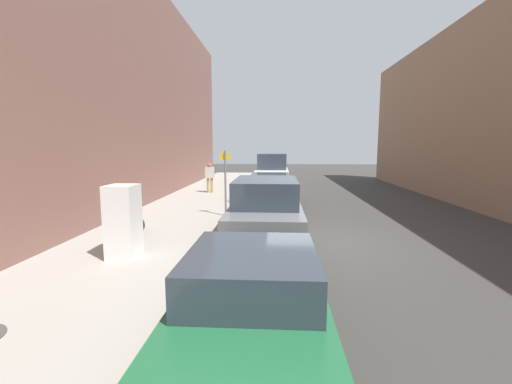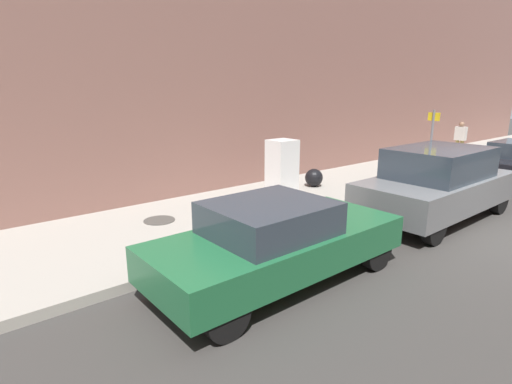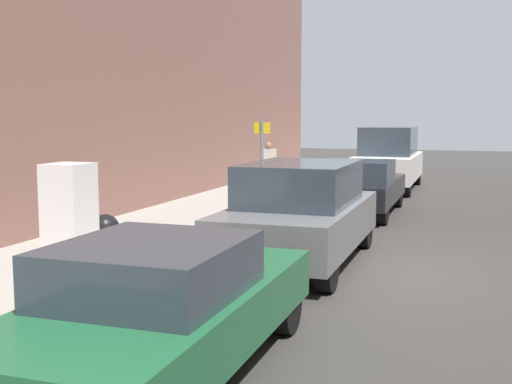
{
  "view_description": "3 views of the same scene",
  "coord_description": "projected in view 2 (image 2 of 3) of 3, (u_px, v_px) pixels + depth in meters",
  "views": [
    {
      "loc": [
        -1.01,
        -9.29,
        2.66
      ],
      "look_at": [
        -1.55,
        -0.3,
        1.43
      ],
      "focal_mm": 24.0,
      "sensor_mm": 36.0,
      "label": 1
    },
    {
      "loc": [
        3.12,
        -9.16,
        3.06
      ],
      "look_at": [
        -2.49,
        -4.53,
        1.19
      ],
      "focal_mm": 28.0,
      "sensor_mm": 36.0,
      "label": 2
    },
    {
      "loc": [
        1.45,
        -10.39,
        2.51
      ],
      "look_at": [
        -1.68,
        -1.15,
        1.36
      ],
      "focal_mm": 45.0,
      "sensor_mm": 36.0,
      "label": 3
    }
  ],
  "objects": [
    {
      "name": "manhole_cover",
      "position": [
        159.0,
        220.0,
        9.04
      ],
      "size": [
        0.7,
        0.7,
        0.02
      ],
      "primitive_type": "cylinder",
      "color": "#47443F",
      "rests_on": "sidewalk_slab"
    },
    {
      "name": "fire_hydrant",
      "position": [
        468.0,
        161.0,
        14.17
      ],
      "size": [
        0.22,
        0.22,
        0.8
      ],
      "color": "red",
      "rests_on": "sidewalk_slab"
    },
    {
      "name": "sidewalk_slab",
      "position": [
        330.0,
        191.0,
        12.05
      ],
      "size": [
        4.01,
        44.0,
        0.18
      ],
      "primitive_type": "cube",
      "color": "#9E998E",
      "rests_on": "ground"
    },
    {
      "name": "pedestrian_walking_far",
      "position": [
        460.0,
        138.0,
        17.11
      ],
      "size": [
        0.45,
        0.22,
        1.56
      ],
      "rotation": [
        0.0,
        0.0,
        0.88
      ],
      "color": "#A8934C",
      "rests_on": "sidewalk_slab"
    },
    {
      "name": "building_facade_near",
      "position": [
        264.0,
        29.0,
        13.15
      ],
      "size": [
        2.22,
        39.6,
        9.98
      ],
      "primitive_type": "cube",
      "color": "#7F564C",
      "rests_on": "ground"
    },
    {
      "name": "parked_suv_gray",
      "position": [
        437.0,
        183.0,
        9.56
      ],
      "size": [
        1.93,
        4.5,
        1.74
      ],
      "color": "slate",
      "rests_on": "ground"
    },
    {
      "name": "ground_plane",
      "position": [
        488.0,
        234.0,
        8.73
      ],
      "size": [
        80.0,
        80.0,
        0.0
      ],
      "primitive_type": "plane",
      "color": "#383533"
    },
    {
      "name": "street_sign_post",
      "position": [
        431.0,
        144.0,
        12.05
      ],
      "size": [
        0.36,
        0.07,
        2.3
      ],
      "color": "slate",
      "rests_on": "sidewalk_slab"
    },
    {
      "name": "parked_sedan_green",
      "position": [
        277.0,
        241.0,
        6.4
      ],
      "size": [
        1.79,
        4.35,
        1.38
      ],
      "color": "#1E6038",
      "rests_on": "ground"
    },
    {
      "name": "discarded_refrigerator",
      "position": [
        282.0,
        171.0,
        10.48
      ],
      "size": [
        0.62,
        0.68,
        1.63
      ],
      "color": "white",
      "rests_on": "sidewalk_slab"
    },
    {
      "name": "trash_bag",
      "position": [
        314.0,
        178.0,
        12.18
      ],
      "size": [
        0.54,
        0.54,
        0.54
      ],
      "primitive_type": "sphere",
      "color": "black",
      "rests_on": "sidewalk_slab"
    }
  ]
}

